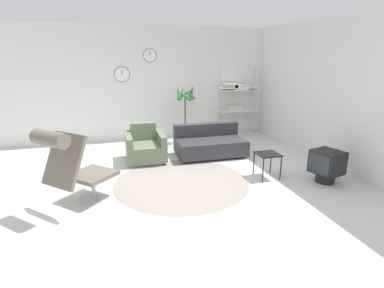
{
  "coord_description": "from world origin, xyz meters",
  "views": [
    {
      "loc": [
        -1.01,
        -4.81,
        2.07
      ],
      "look_at": [
        0.36,
        0.2,
        0.55
      ],
      "focal_mm": 28.0,
      "sensor_mm": 36.0,
      "label": 1
    }
  ],
  "objects_px": {
    "potted_plant": "(185,119)",
    "shelf_unit": "(237,96)",
    "couch_low": "(210,144)",
    "side_table": "(268,156)",
    "lounge_chair": "(71,161)",
    "crt_television": "(327,165)",
    "armchair_red": "(145,147)"
  },
  "relations": [
    {
      "from": "side_table",
      "to": "potted_plant",
      "type": "distance_m",
      "value": 2.74
    },
    {
      "from": "side_table",
      "to": "shelf_unit",
      "type": "xyz_separation_m",
      "value": [
        0.68,
        2.97,
        0.68
      ]
    },
    {
      "from": "armchair_red",
      "to": "crt_television",
      "type": "xyz_separation_m",
      "value": [
        2.82,
        -1.97,
        0.04
      ]
    },
    {
      "from": "shelf_unit",
      "to": "side_table",
      "type": "bearing_deg",
      "value": -102.97
    },
    {
      "from": "potted_plant",
      "to": "crt_television",
      "type": "bearing_deg",
      "value": -61.06
    },
    {
      "from": "crt_television",
      "to": "side_table",
      "type": "bearing_deg",
      "value": 46.6
    },
    {
      "from": "lounge_chair",
      "to": "side_table",
      "type": "relative_size",
      "value": 2.68
    },
    {
      "from": "armchair_red",
      "to": "couch_low",
      "type": "relative_size",
      "value": 0.58
    },
    {
      "from": "side_table",
      "to": "crt_television",
      "type": "height_order",
      "value": "crt_television"
    },
    {
      "from": "side_table",
      "to": "crt_television",
      "type": "distance_m",
      "value": 0.98
    },
    {
      "from": "armchair_red",
      "to": "potted_plant",
      "type": "relative_size",
      "value": 0.59
    },
    {
      "from": "armchair_red",
      "to": "potted_plant",
      "type": "xyz_separation_m",
      "value": [
        1.13,
        1.1,
        0.31
      ]
    },
    {
      "from": "potted_plant",
      "to": "shelf_unit",
      "type": "relative_size",
      "value": 0.8
    },
    {
      "from": "shelf_unit",
      "to": "couch_low",
      "type": "bearing_deg",
      "value": -129.9
    },
    {
      "from": "couch_low",
      "to": "crt_television",
      "type": "relative_size",
      "value": 2.62
    },
    {
      "from": "side_table",
      "to": "shelf_unit",
      "type": "distance_m",
      "value": 3.12
    },
    {
      "from": "lounge_chair",
      "to": "crt_television",
      "type": "relative_size",
      "value": 2.12
    },
    {
      "from": "armchair_red",
      "to": "shelf_unit",
      "type": "bearing_deg",
      "value": -150.74
    },
    {
      "from": "armchair_red",
      "to": "shelf_unit",
      "type": "height_order",
      "value": "shelf_unit"
    },
    {
      "from": "armchair_red",
      "to": "shelf_unit",
      "type": "xyz_separation_m",
      "value": [
        2.65,
        1.47,
        0.79
      ]
    },
    {
      "from": "potted_plant",
      "to": "shelf_unit",
      "type": "xyz_separation_m",
      "value": [
        1.52,
        0.37,
        0.48
      ]
    },
    {
      "from": "couch_low",
      "to": "side_table",
      "type": "height_order",
      "value": "couch_low"
    },
    {
      "from": "lounge_chair",
      "to": "couch_low",
      "type": "distance_m",
      "value": 3.16
    },
    {
      "from": "lounge_chair",
      "to": "potted_plant",
      "type": "bearing_deg",
      "value": 95.82
    },
    {
      "from": "lounge_chair",
      "to": "side_table",
      "type": "bearing_deg",
      "value": 49.95
    },
    {
      "from": "couch_low",
      "to": "crt_television",
      "type": "xyz_separation_m",
      "value": [
        1.44,
        -1.92,
        0.07
      ]
    },
    {
      "from": "lounge_chair",
      "to": "shelf_unit",
      "type": "bearing_deg",
      "value": 84.97
    },
    {
      "from": "lounge_chair",
      "to": "side_table",
      "type": "height_order",
      "value": "lounge_chair"
    },
    {
      "from": "side_table",
      "to": "crt_television",
      "type": "xyz_separation_m",
      "value": [
        0.86,
        -0.47,
        -0.07
      ]
    },
    {
      "from": "lounge_chair",
      "to": "armchair_red",
      "type": "bearing_deg",
      "value": 100.8
    },
    {
      "from": "armchair_red",
      "to": "side_table",
      "type": "xyz_separation_m",
      "value": [
        1.97,
        -1.5,
        0.12
      ]
    },
    {
      "from": "lounge_chair",
      "to": "crt_television",
      "type": "bearing_deg",
      "value": 42.25
    }
  ]
}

